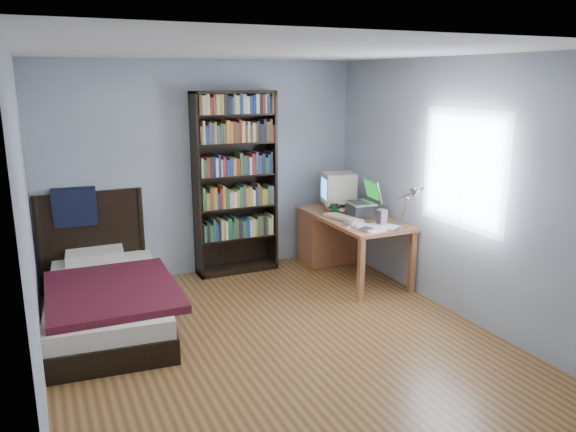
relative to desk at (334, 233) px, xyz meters
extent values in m
plane|color=brown|center=(-1.51, -1.63, -0.41)|extent=(4.20, 4.20, 0.00)
plane|color=white|center=(-1.51, -1.63, 2.09)|extent=(4.20, 4.20, 0.00)
cube|color=#A7B8C4|center=(-1.51, 0.47, 0.84)|extent=(3.80, 0.04, 2.50)
cube|color=#A7B8C4|center=(-1.51, -3.73, 0.84)|extent=(3.80, 0.04, 2.50)
cube|color=#A7B8C4|center=(-3.41, -1.63, 0.84)|extent=(0.04, 4.20, 2.50)
cube|color=#A7B8C4|center=(0.39, -1.63, 0.84)|extent=(0.04, 4.20, 2.50)
cube|color=white|center=(0.38, -1.78, 1.04)|extent=(0.01, 1.14, 1.14)
cube|color=white|center=(0.38, -1.78, 1.04)|extent=(0.01, 1.00, 1.00)
cube|color=brown|center=(0.00, -0.43, 0.30)|extent=(0.75, 1.55, 0.04)
cube|color=brown|center=(-0.33, -1.16, -0.07)|extent=(0.06, 0.06, 0.69)
cube|color=brown|center=(0.32, -1.16, -0.07)|extent=(0.06, 0.06, 0.69)
cube|color=brown|center=(-0.33, 0.30, -0.07)|extent=(0.06, 0.06, 0.69)
cube|color=brown|center=(0.32, 0.30, -0.07)|extent=(0.06, 0.06, 0.69)
cube|color=brown|center=(0.00, 0.13, -0.07)|extent=(0.69, 0.40, 0.68)
cube|color=beige|center=(0.02, 0.01, 0.33)|extent=(0.29, 0.26, 0.03)
cylinder|color=beige|center=(0.02, 0.01, 0.37)|extent=(0.09, 0.09, 0.06)
cube|color=beige|center=(0.05, 0.01, 0.58)|extent=(0.45, 0.44, 0.35)
cube|color=beige|center=(-0.13, 0.01, 0.58)|extent=(0.12, 0.37, 0.37)
cube|color=#4396F2|center=(-0.15, 0.01, 0.58)|extent=(0.08, 0.27, 0.24)
cube|color=#2D2D30|center=(0.04, -0.50, 0.40)|extent=(0.26, 0.30, 0.16)
cube|color=#B8B8BD|center=(0.04, -0.50, 0.49)|extent=(0.30, 0.37, 0.02)
cube|color=#2D2D30|center=(0.02, -0.50, 0.50)|extent=(0.20, 0.29, 0.00)
cube|color=#B8B8BD|center=(0.21, -0.50, 0.62)|extent=(0.11, 0.36, 0.25)
cube|color=#0CBF26|center=(0.20, -0.50, 0.62)|extent=(0.08, 0.29, 0.20)
cube|color=#99999E|center=(0.11, -1.19, 0.33)|extent=(0.05, 0.04, 0.04)
cylinder|color=#99999E|center=(0.11, -1.24, 0.52)|extent=(0.02, 0.13, 0.34)
cylinder|color=#99999E|center=(0.05, -1.44, 0.77)|extent=(0.14, 0.29, 0.17)
cone|color=#99999E|center=(-0.02, -1.57, 0.81)|extent=(0.11, 0.11, 0.09)
cube|color=beige|center=(-0.17, -0.50, 0.33)|extent=(0.30, 0.51, 0.05)
cube|color=gray|center=(0.09, -0.89, 0.40)|extent=(0.10, 0.10, 0.17)
cylinder|color=#07380F|center=(-0.11, -0.20, 0.38)|extent=(0.07, 0.07, 0.12)
ellipsoid|color=silver|center=(0.00, -0.17, 0.33)|extent=(0.06, 0.10, 0.04)
cube|color=#B8B8BD|center=(-0.27, -0.74, 0.33)|extent=(0.06, 0.12, 0.02)
cube|color=gray|center=(-0.24, -0.86, 0.33)|extent=(0.08, 0.11, 0.02)
cube|color=gray|center=(-0.19, -1.03, 0.33)|extent=(0.15, 0.15, 0.02)
cube|color=black|center=(-1.65, 0.31, 0.66)|extent=(0.03, 0.30, 2.16)
cube|color=black|center=(-0.71, 0.31, 0.66)|extent=(0.03, 0.30, 2.16)
cube|color=black|center=(-1.18, 0.31, 1.73)|extent=(0.97, 0.30, 0.03)
cube|color=black|center=(-1.18, 0.31, -0.38)|extent=(0.97, 0.30, 0.06)
cube|color=black|center=(-1.18, 0.45, 0.66)|extent=(0.97, 0.02, 2.16)
cube|color=olive|center=(-1.18, 0.29, 0.69)|extent=(0.89, 0.22, 1.96)
cube|color=black|center=(-2.82, -0.58, -0.30)|extent=(1.27, 2.24, 0.22)
cube|color=beige|center=(-2.82, -0.58, -0.11)|extent=(1.22, 2.17, 0.16)
cube|color=maroon|center=(-2.79, -0.85, 0.00)|extent=(1.17, 1.42, 0.07)
cube|color=beige|center=(-2.82, 0.25, 0.02)|extent=(0.62, 0.43, 0.12)
cube|color=black|center=(-2.82, 0.43, 0.14)|extent=(1.13, 0.05, 1.10)
cylinder|color=black|center=(-3.35, 0.41, 0.14)|extent=(0.06, 0.06, 1.10)
cylinder|color=black|center=(-2.28, 0.41, 0.14)|extent=(0.06, 0.06, 1.10)
cube|color=black|center=(-2.97, 0.40, 0.54)|extent=(0.46, 0.20, 0.43)
camera|label=1|loc=(-3.32, -5.87, 1.89)|focal=35.00mm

